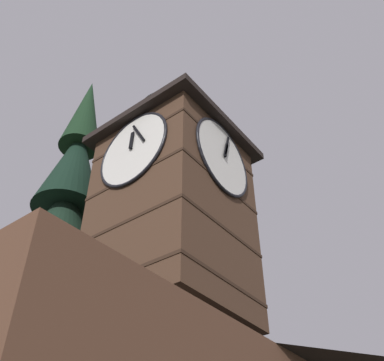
# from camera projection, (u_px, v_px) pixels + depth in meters

# --- Properties ---
(clock_tower) EXTENTS (4.60, 4.60, 9.60)m
(clock_tower) POSITION_uv_depth(u_px,v_px,m) (173.00, 199.00, 15.04)
(clock_tower) COLOR #4C3323
(clock_tower) RESTS_ON building_main
(pine_tree_behind) EXTENTS (5.10, 5.10, 18.76)m
(pine_tree_behind) POSITION_uv_depth(u_px,v_px,m) (44.00, 310.00, 14.42)
(pine_tree_behind) COLOR #473323
(pine_tree_behind) RESTS_ON ground_plane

